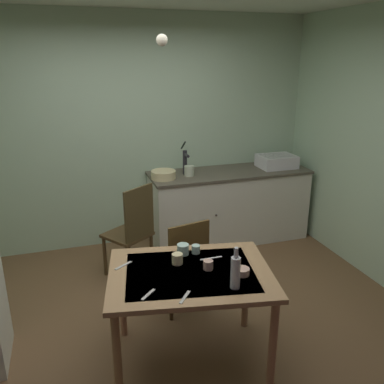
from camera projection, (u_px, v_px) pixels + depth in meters
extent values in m
plane|color=brown|center=(169.00, 331.00, 3.38)|extent=(5.39, 5.39, 0.00)
cube|color=#B0CEAC|center=(125.00, 133.00, 4.67)|extent=(4.49, 0.10, 2.66)
cube|color=silver|center=(229.00, 207.00, 4.96)|extent=(1.89, 0.60, 0.84)
cube|color=#524D3F|center=(230.00, 173.00, 4.82)|extent=(1.92, 0.63, 0.03)
sphere|color=#2D2823|center=(216.00, 215.00, 4.59)|extent=(0.02, 0.02, 0.02)
cube|color=silver|center=(277.00, 161.00, 4.97)|extent=(0.44, 0.34, 0.15)
cube|color=black|center=(277.00, 156.00, 4.95)|extent=(0.38, 0.28, 0.01)
cylinder|color=#232328|center=(185.00, 162.00, 4.66)|extent=(0.05, 0.05, 0.28)
cylinder|color=#232328|center=(187.00, 155.00, 4.57)|extent=(0.03, 0.12, 0.03)
cylinder|color=black|center=(183.00, 145.00, 4.66)|extent=(0.02, 0.16, 0.12)
cylinder|color=beige|center=(163.00, 175.00, 4.52)|extent=(0.28, 0.28, 0.09)
cylinder|color=beige|center=(189.00, 171.00, 4.63)|extent=(0.11, 0.11, 0.12)
cube|color=#A88055|center=(190.00, 274.00, 2.83)|extent=(1.27, 1.03, 0.04)
cube|color=#E8EACE|center=(190.00, 272.00, 2.82)|extent=(0.99, 0.80, 0.00)
cylinder|color=#A37D4D|center=(117.00, 360.00, 2.55)|extent=(0.06, 0.06, 0.71)
cylinder|color=#AD7C55|center=(273.00, 347.00, 2.67)|extent=(0.06, 0.06, 0.71)
cylinder|color=#AC7957|center=(122.00, 297.00, 3.22)|extent=(0.06, 0.06, 0.71)
cylinder|color=tan|center=(246.00, 288.00, 3.34)|extent=(0.06, 0.06, 0.71)
cube|color=#49351E|center=(179.00, 262.00, 3.60)|extent=(0.47, 0.47, 0.03)
cube|color=#4E3A1B|center=(189.00, 247.00, 3.38)|extent=(0.38, 0.10, 0.42)
cylinder|color=#49351E|center=(187.00, 271.00, 3.89)|extent=(0.04, 0.04, 0.42)
cylinder|color=#49351E|center=(154.00, 280.00, 3.74)|extent=(0.04, 0.04, 0.42)
cylinder|color=#49351E|center=(205.00, 288.00, 3.61)|extent=(0.04, 0.04, 0.42)
cylinder|color=#49351E|center=(171.00, 298.00, 3.46)|extent=(0.04, 0.04, 0.42)
cube|color=#4C381F|center=(127.00, 235.00, 4.13)|extent=(0.56, 0.56, 0.03)
cube|color=#4A3C21|center=(139.00, 213.00, 3.94)|extent=(0.33, 0.24, 0.53)
cylinder|color=#4C381F|center=(129.00, 245.00, 4.43)|extent=(0.04, 0.04, 0.43)
cylinder|color=#4C381F|center=(105.00, 256.00, 4.18)|extent=(0.04, 0.04, 0.43)
cylinder|color=#4C381F|center=(152.00, 253.00, 4.24)|extent=(0.04, 0.04, 0.43)
cylinder|color=#4C381F|center=(128.00, 266.00, 3.98)|extent=(0.04, 0.04, 0.43)
cylinder|color=tan|center=(242.00, 271.00, 2.78)|extent=(0.10, 0.10, 0.05)
cylinder|color=#ADD1C1|center=(183.00, 249.00, 3.06)|extent=(0.09, 0.09, 0.08)
cylinder|color=beige|center=(177.00, 259.00, 2.92)|extent=(0.08, 0.08, 0.08)
cylinder|color=tan|center=(208.00, 265.00, 2.84)|extent=(0.07, 0.07, 0.07)
cylinder|color=#ADD1C1|center=(196.00, 249.00, 3.08)|extent=(0.06, 0.06, 0.06)
cylinder|color=#B7BCC1|center=(235.00, 273.00, 2.59)|extent=(0.06, 0.06, 0.22)
cylinder|color=#B7BCC1|center=(236.00, 253.00, 2.55)|extent=(0.03, 0.03, 0.07)
cube|color=silver|center=(211.00, 258.00, 3.00)|extent=(0.17, 0.02, 0.00)
cube|color=beige|center=(185.00, 297.00, 2.52)|extent=(0.11, 0.13, 0.00)
cube|color=beige|center=(123.00, 265.00, 2.90)|extent=(0.14, 0.10, 0.00)
cube|color=beige|center=(148.00, 295.00, 2.55)|extent=(0.11, 0.11, 0.00)
sphere|color=#F9EFCC|center=(162.00, 40.00, 2.72)|extent=(0.08, 0.08, 0.08)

